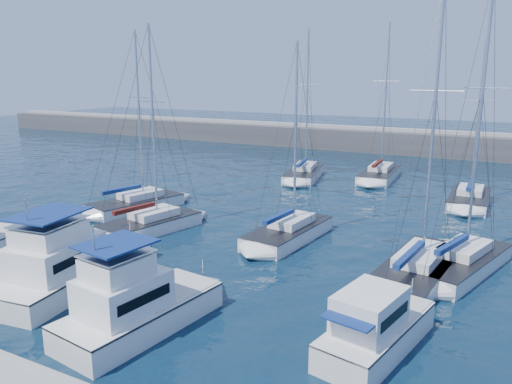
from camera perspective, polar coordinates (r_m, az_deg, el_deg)
The scene contains 13 objects.
ground at distance 26.79m, azimuth -4.09°, elevation -10.94°, with size 220.00×220.00×0.00m, color black.
breakwater at distance 74.51m, azimuth 17.49°, elevation 5.06°, with size 160.00×6.00×4.45m.
motor_yacht_port_inner at distance 28.39m, azimuth -20.84°, elevation -7.92°, with size 4.79×10.05×4.69m.
motor_yacht_stbd_inner at distance 22.87m, azimuth -13.72°, elevation -12.64°, with size 4.13×7.90×4.69m.
motor_yacht_stbd_outer at distance 21.41m, azimuth 13.37°, elevation -15.09°, with size 3.66×6.83×3.20m.
sailboat_mid_a at distance 42.50m, azimuth -13.50°, elevation -1.31°, with size 4.95×8.33×14.68m.
sailboat_mid_b at distance 36.56m, azimuth -12.04°, elevation -3.61°, with size 4.66×7.94×14.64m.
sailboat_mid_c at distance 34.04m, azimuth 3.74°, elevation -4.63°, with size 3.72×8.05×13.41m.
sailboat_mid_d at distance 29.01m, azimuth 17.93°, elevation -8.52°, with size 4.20×9.98×16.31m.
sailboat_mid_e at distance 31.02m, azimuth 22.29°, elevation -7.41°, with size 5.27×8.90×16.51m.
sailboat_back_a at distance 54.09m, azimuth 5.52°, elevation 2.12°, with size 4.73×9.08×15.90m.
sailboat_back_b at distance 55.14m, azimuth 13.94°, elevation 2.00°, with size 3.63×9.06×16.51m.
sailboat_back_c at distance 46.61m, azimuth 23.21°, elevation -0.75°, with size 3.13×7.51×14.12m.
Camera 1 is at (12.99, -20.69, 11.01)m, focal length 35.00 mm.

